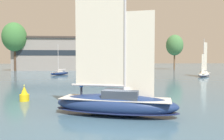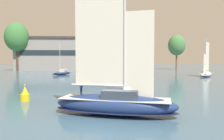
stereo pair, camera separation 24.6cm
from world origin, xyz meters
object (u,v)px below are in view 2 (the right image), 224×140
(tree_shore_left, at_px, (17,37))
(channel_buoy, at_px, (25,94))
(tree_shore_center, at_px, (177,45))
(sailboat_main, at_px, (115,102))
(sailboat_moored_near_marina, at_px, (206,74))
(sailboat_moored_mid_channel, at_px, (61,73))

(tree_shore_left, relative_size, channel_buoy, 9.92)
(tree_shore_left, relative_size, tree_shore_center, 1.23)
(tree_shore_left, xyz_separation_m, tree_shore_center, (67.79, 5.83, -2.48))
(sailboat_main, relative_size, sailboat_moored_near_marina, 1.46)
(tree_shore_left, bearing_deg, sailboat_moored_mid_channel, -48.07)
(sailboat_main, bearing_deg, sailboat_moored_mid_channel, 103.93)
(sailboat_moored_near_marina, bearing_deg, tree_shore_left, 151.95)
(sailboat_main, distance_m, channel_buoy, 12.27)
(tree_shore_left, xyz_separation_m, sailboat_moored_mid_channel, (20.92, -23.29, -12.86))
(tree_shore_center, bearing_deg, sailboat_main, -114.45)
(sailboat_moored_mid_channel, height_order, channel_buoy, sailboat_moored_mid_channel)
(tree_shore_center, bearing_deg, channel_buoy, -122.78)
(tree_shore_center, relative_size, sailboat_main, 1.04)
(sailboat_moored_mid_channel, xyz_separation_m, channel_buoy, (1.92, -40.68, 0.14))
(tree_shore_left, relative_size, sailboat_moored_mid_channel, 2.08)
(sailboat_moored_near_marina, bearing_deg, tree_shore_center, 80.57)
(tree_shore_left, distance_m, tree_shore_center, 68.08)
(tree_shore_left, height_order, tree_shore_center, tree_shore_left)
(sailboat_moored_near_marina, height_order, sailboat_moored_mid_channel, sailboat_moored_near_marina)
(sailboat_moored_mid_channel, relative_size, channel_buoy, 4.76)
(sailboat_main, relative_size, sailboat_moored_mid_channel, 1.64)
(sailboat_moored_near_marina, relative_size, sailboat_moored_mid_channel, 1.12)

